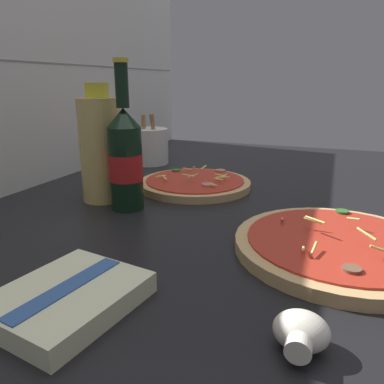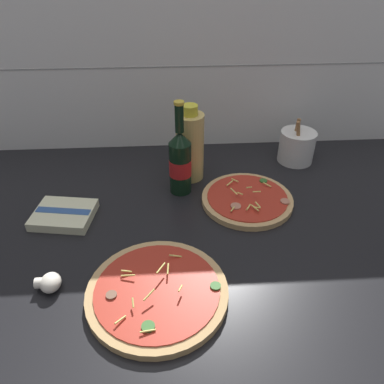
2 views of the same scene
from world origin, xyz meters
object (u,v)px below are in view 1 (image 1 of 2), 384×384
mushroom_left (301,333)px  dish_towel (68,298)px  utensil_crock (149,146)px  pizza_far (195,183)px  beer_bottle (125,158)px  oil_bottle (101,148)px  pizza_near (340,246)px

mushroom_left → dish_towel: mushroom_left is taller
utensil_crock → pizza_far: bearing=-132.2°
mushroom_left → dish_towel: size_ratio=0.32×
beer_bottle → dish_towel: beer_bottle is taller
pizza_far → dish_towel: bearing=-175.3°
pizza_far → mushroom_left: (-47.25, -27.85, 0.85)cm
oil_bottle → dish_towel: bearing=-151.8°
oil_bottle → dish_towel: oil_bottle is taller
mushroom_left → dish_towel: bearing=95.2°
beer_bottle → mushroom_left: beer_bottle is taller
pizza_near → beer_bottle: (6.31, 38.04, 8.83)cm
mushroom_left → utensil_crock: 83.59cm
dish_towel → pizza_near: bearing=-47.5°
utensil_crock → pizza_near: bearing=-130.0°
beer_bottle → dish_towel: size_ratio=1.62×
utensil_crock → beer_bottle: bearing=-158.5°
pizza_far → utensil_crock: size_ratio=1.72×
pizza_far → mushroom_left: size_ratio=4.72×
pizza_far → utensil_crock: 29.84cm
oil_bottle → utensil_crock: 36.18cm
oil_bottle → pizza_near: bearing=-101.7°
utensil_crock → oil_bottle: bearing=-167.8°
utensil_crock → dish_towel: size_ratio=0.87×
pizza_far → dish_towel: 49.59cm
mushroom_left → utensil_crock: size_ratio=0.36×
pizza_near → mushroom_left: 22.91cm
mushroom_left → dish_towel: (-2.17, 23.78, -0.57)cm
mushroom_left → dish_towel: 23.88cm
beer_bottle → oil_bottle: beer_bottle is taller
pizza_near → oil_bottle: bearing=78.3°
pizza_near → utensil_crock: utensil_crock is taller
beer_bottle → oil_bottle: bearing=67.0°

